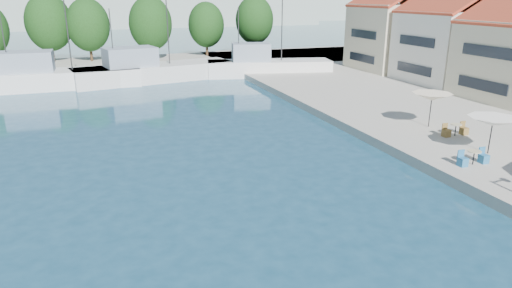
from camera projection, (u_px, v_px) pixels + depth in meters
name	position (u px, v px, depth m)	size (l,w,h in m)	color
quay_far	(110.00, 66.00, 59.27)	(90.00, 16.00, 0.60)	#ACA89B
hill_east	(224.00, 4.00, 173.99)	(140.00, 40.00, 12.00)	#9BA99C
building_05	(450.00, 35.00, 45.65)	(8.40, 8.80, 9.70)	white
building_06	(396.00, 27.00, 53.63)	(9.00, 8.80, 10.20)	beige
trawler_02	(51.00, 78.00, 46.33)	(16.66, 4.50, 10.20)	silver
trawler_03	(151.00, 71.00, 50.24)	(18.01, 7.68, 10.20)	silver
trawler_04	(266.00, 67.00, 53.54)	(14.83, 6.84, 10.20)	silver
tree_04	(49.00, 23.00, 59.69)	(5.92, 5.92, 8.77)	#3F2B19
tree_05	(88.00, 25.00, 60.16)	(5.54, 5.54, 8.20)	#3F2B19
tree_06	(150.00, 23.00, 61.09)	(5.71, 5.71, 8.45)	#3F2B19
tree_07	(206.00, 25.00, 65.79)	(5.15, 5.15, 7.62)	#3F2B19
tree_08	(255.00, 20.00, 68.78)	(5.72, 5.72, 8.47)	#3F2B19
umbrella_white	(493.00, 121.00, 25.11)	(2.73, 2.73, 2.11)	black
umbrella_cream	(432.00, 97.00, 30.26)	(2.66, 2.66, 2.31)	black
cafe_table_02	(473.00, 159.00, 23.89)	(1.82, 0.70, 0.76)	black
cafe_table_03	(455.00, 131.00, 28.82)	(1.82, 0.70, 0.76)	black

